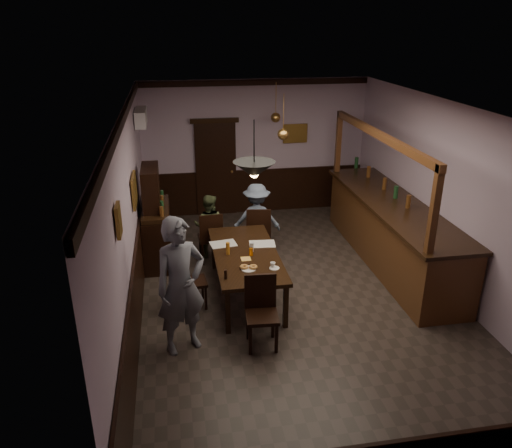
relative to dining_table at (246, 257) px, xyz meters
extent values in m
cube|color=#2D2621|center=(0.79, -0.22, -0.69)|extent=(5.00, 8.00, 0.01)
cube|color=white|center=(0.79, -0.22, 2.31)|extent=(5.00, 8.00, 0.01)
cube|color=#BAA1BB|center=(0.79, 3.78, 0.81)|extent=(5.00, 0.01, 3.00)
cube|color=#BAA1BB|center=(0.79, -4.22, 0.81)|extent=(5.00, 0.01, 3.00)
cube|color=#BAA1BB|center=(-1.71, -0.22, 0.81)|extent=(0.01, 8.00, 3.00)
cube|color=#BAA1BB|center=(3.29, -0.22, 0.81)|extent=(0.01, 8.00, 3.00)
cube|color=black|center=(0.00, 0.00, 0.03)|extent=(1.01, 2.20, 0.06)
cube|color=black|center=(-0.42, -1.02, -0.34)|extent=(0.07, 0.07, 0.69)
cube|color=black|center=(0.42, -1.02, -0.34)|extent=(0.07, 0.07, 0.69)
cube|color=black|center=(-0.42, 1.02, -0.34)|extent=(0.07, 0.07, 0.69)
cube|color=black|center=(0.42, 1.02, -0.34)|extent=(0.07, 0.07, 0.69)
cube|color=black|center=(-0.46, 1.35, -0.23)|extent=(0.45, 0.45, 0.05)
cube|color=black|center=(-0.44, 1.16, 0.04)|extent=(0.42, 0.07, 0.50)
cube|color=black|center=(-0.30, 1.53, -0.47)|extent=(0.04, 0.04, 0.43)
cube|color=black|center=(-0.64, 1.51, -0.47)|extent=(0.04, 0.04, 0.43)
cube|color=black|center=(-0.28, 1.19, -0.47)|extent=(0.04, 0.04, 0.43)
cube|color=black|center=(-0.62, 1.17, -0.47)|extent=(0.04, 0.04, 0.43)
cube|color=black|center=(0.44, 1.35, -0.21)|extent=(0.50, 0.50, 0.05)
cube|color=black|center=(0.41, 1.15, 0.07)|extent=(0.44, 0.11, 0.53)
cube|color=black|center=(0.65, 1.50, -0.46)|extent=(0.04, 0.04, 0.45)
cube|color=black|center=(0.29, 1.56, -0.46)|extent=(0.04, 0.04, 0.45)
cube|color=black|center=(0.59, 1.15, -0.46)|extent=(0.04, 0.04, 0.45)
cube|color=black|center=(0.24, 1.20, -0.46)|extent=(0.04, 0.04, 0.45)
cube|color=black|center=(0.01, -1.40, -0.22)|extent=(0.46, 0.46, 0.05)
cube|color=black|center=(0.02, -1.20, 0.06)|extent=(0.44, 0.07, 0.52)
cube|color=black|center=(-0.18, -1.56, -0.46)|extent=(0.04, 0.04, 0.45)
cube|color=black|center=(0.17, -1.59, -0.46)|extent=(0.04, 0.04, 0.45)
cube|color=black|center=(-0.16, -1.21, -0.46)|extent=(0.04, 0.04, 0.45)
cube|color=black|center=(0.19, -1.24, -0.46)|extent=(0.04, 0.04, 0.45)
cube|color=black|center=(-0.85, -0.20, -0.27)|extent=(0.43, 0.43, 0.05)
cube|color=black|center=(-1.03, -0.22, -0.01)|extent=(0.07, 0.39, 0.47)
cube|color=black|center=(-0.68, -0.35, -0.48)|extent=(0.04, 0.04, 0.40)
cube|color=black|center=(-0.71, -0.03, -0.48)|extent=(0.04, 0.04, 0.40)
cube|color=black|center=(-0.99, -0.38, -0.48)|extent=(0.04, 0.04, 0.40)
cube|color=black|center=(-1.02, -0.06, -0.48)|extent=(0.04, 0.04, 0.40)
imported|color=slate|center=(-1.04, -1.26, 0.27)|extent=(0.82, 0.70, 1.91)
imported|color=#475332|center=(-0.46, 1.55, -0.08)|extent=(0.70, 0.62, 1.22)
imported|color=slate|center=(0.44, 1.55, 0.00)|extent=(0.95, 0.63, 1.37)
cube|color=silver|center=(-0.31, 0.39, 0.07)|extent=(0.46, 0.36, 0.01)
cube|color=silver|center=(0.32, 0.28, 0.07)|extent=(0.45, 0.34, 0.01)
cube|color=#F0B858|center=(-0.03, -0.21, 0.07)|extent=(0.15, 0.15, 0.00)
cylinder|color=white|center=(0.34, -0.60, 0.07)|extent=(0.15, 0.15, 0.01)
imported|color=white|center=(0.32, -0.57, 0.11)|extent=(0.08, 0.08, 0.07)
cylinder|color=white|center=(-0.04, -0.57, 0.07)|extent=(0.22, 0.22, 0.01)
torus|color=#C68C47|center=(-0.10, -0.53, 0.10)|extent=(0.13, 0.13, 0.04)
torus|color=#C68C47|center=(0.03, -0.56, 0.10)|extent=(0.13, 0.13, 0.04)
cylinder|color=orange|center=(0.07, -0.10, 0.12)|extent=(0.07, 0.07, 0.12)
cylinder|color=#BF721E|center=(-0.28, 0.00, 0.16)|extent=(0.06, 0.06, 0.20)
cylinder|color=silver|center=(0.11, 0.04, 0.14)|extent=(0.06, 0.06, 0.15)
cylinder|color=black|center=(-0.41, -0.79, 0.13)|extent=(0.04, 0.04, 0.14)
cube|color=black|center=(-1.41, 1.52, -0.20)|extent=(0.48, 1.36, 0.97)
cube|color=black|center=(-1.41, 1.52, 0.33)|extent=(0.47, 1.31, 0.08)
cube|color=black|center=(-1.46, 1.52, 0.72)|extent=(0.29, 0.87, 0.78)
cube|color=#462A12|center=(2.79, 0.75, -0.13)|extent=(0.91, 4.25, 1.11)
cube|color=black|center=(2.77, 0.75, 0.45)|extent=(1.01, 4.35, 0.06)
cube|color=#462A12|center=(2.39, 0.75, 1.69)|extent=(0.10, 4.15, 0.12)
cube|color=#462A12|center=(2.39, -1.27, 1.09)|extent=(0.10, 0.10, 1.32)
cube|color=#462A12|center=(2.39, 2.77, 1.09)|extent=(0.10, 0.10, 1.32)
cube|color=black|center=(-0.11, 3.73, 0.36)|extent=(0.90, 0.06, 2.10)
cube|color=white|center=(-1.59, 2.68, 1.76)|extent=(0.20, 0.85, 0.30)
cube|color=olive|center=(-1.67, -1.82, 1.46)|extent=(0.04, 0.28, 0.36)
cube|color=olive|center=(-1.67, 0.58, 1.01)|extent=(0.04, 0.62, 0.48)
cube|color=olive|center=(1.69, 3.74, 1.11)|extent=(0.55, 0.04, 0.42)
cylinder|color=black|center=(0.00, -0.80, 1.99)|extent=(0.02, 0.02, 0.66)
cone|color=black|center=(0.00, -0.80, 1.66)|extent=(0.56, 0.56, 0.22)
sphere|color=#FFD88C|center=(0.00, -0.80, 1.61)|extent=(0.12, 0.12, 0.12)
cylinder|color=#BF8C3F|center=(0.89, 1.44, 1.96)|extent=(0.02, 0.02, 0.70)
cone|color=#BF8C3F|center=(0.89, 1.44, 1.61)|extent=(0.20, 0.20, 0.22)
sphere|color=#FFD88C|center=(0.89, 1.44, 1.56)|extent=(0.12, 0.12, 0.12)
cylinder|color=#BF8C3F|center=(1.09, 3.03, 1.96)|extent=(0.02, 0.02, 0.70)
cone|color=#BF8C3F|center=(1.09, 3.03, 1.61)|extent=(0.20, 0.20, 0.22)
sphere|color=#FFD88C|center=(1.09, 3.03, 1.56)|extent=(0.12, 0.12, 0.12)
camera|label=1|loc=(-1.04, -7.03, 3.50)|focal=35.00mm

